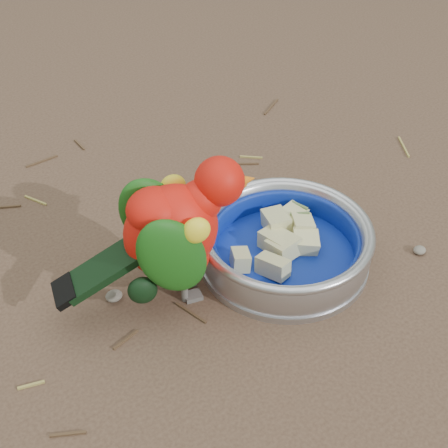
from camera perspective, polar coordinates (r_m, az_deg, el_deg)
ground at (r=0.88m, az=1.66°, el=-2.96°), size 60.00×60.00×0.00m
food_bowl at (r=0.87m, az=5.49°, el=-3.02°), size 0.23×0.23×0.02m
bowl_wall at (r=0.85m, az=5.61°, el=-1.53°), size 0.23×0.23×0.04m
fruit_wedges at (r=0.85m, az=5.58°, el=-1.89°), size 0.14×0.14×0.03m
lory_parrot at (r=0.76m, az=-4.48°, el=-1.42°), size 0.26×0.17×0.19m
ground_debris at (r=0.89m, az=1.20°, el=-1.70°), size 0.90×0.80×0.01m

